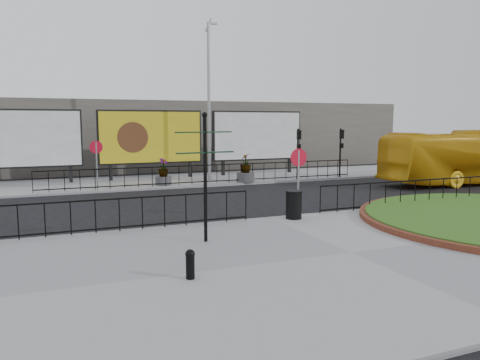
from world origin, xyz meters
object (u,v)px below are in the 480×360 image
billboard_mid (151,137)px  litter_bin (294,205)px  lamp_post (209,99)px  fingerpost_sign (205,164)px  planter_c (246,171)px  bus (470,157)px  planter_a (163,174)px  bollard (190,263)px

billboard_mid → litter_bin: 13.89m
lamp_post → litter_bin: 12.36m
fingerpost_sign → planter_c: (6.29, 11.84, -1.61)m
planter_c → bus: bearing=-22.1°
fingerpost_sign → bus: (18.16, 7.01, -0.82)m
fingerpost_sign → planter_a: size_ratio=2.53×
fingerpost_sign → litter_bin: 4.63m
planter_c → planter_a: bearing=173.3°
bollard → bus: bus is taller
billboard_mid → bus: billboard_mid is taller
bollard → bus: bearing=27.0°
fingerpost_sign → litter_bin: size_ratio=3.69×
fingerpost_sign → planter_a: (1.67, 12.38, -1.65)m
billboard_mid → planter_a: (-0.00, -3.03, -1.91)m
lamp_post → planter_a: size_ratio=6.34×
fingerpost_sign → lamp_post: bearing=67.2°
fingerpost_sign → bus: 19.48m
lamp_post → bollard: size_ratio=13.93×
billboard_mid → lamp_post: lamp_post is taller
bus → planter_a: bus is taller
litter_bin → planter_a: bearing=101.9°
planter_a → planter_c: 4.66m
bus → lamp_post: bearing=67.1°
fingerpost_sign → litter_bin: (3.89, 1.84, -1.72)m
litter_bin → planter_a: planter_a is taller
planter_c → bollard: bearing=-117.3°
billboard_mid → litter_bin: billboard_mid is taller
bus → planter_c: (-11.86, 4.83, -0.79)m
lamp_post → bollard: lamp_post is taller
billboard_mid → bus: (16.49, -8.40, -1.07)m
lamp_post → planter_c: lamp_post is taller
bollard → planter_c: size_ratio=0.41×
fingerpost_sign → planter_a: fingerpost_sign is taller
billboard_mid → litter_bin: bearing=-80.7°
litter_bin → bus: (14.27, 5.17, 0.90)m
billboard_mid → bollard: size_ratio=9.36×
lamp_post → bus: size_ratio=0.84×
planter_a → lamp_post: bearing=19.4°
fingerpost_sign → bus: fingerpost_sign is taller
fingerpost_sign → bollard: bearing=-118.0°
bus → planter_c: bus is taller
planter_a → fingerpost_sign: bearing=-97.7°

